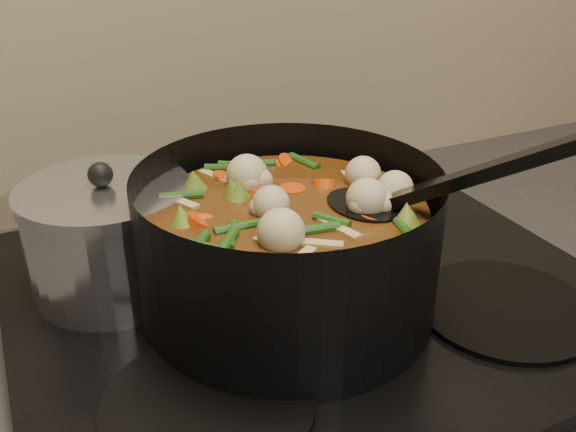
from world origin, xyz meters
name	(u,v)px	position (x,y,z in m)	size (l,w,h in m)	color
stovetop	(308,291)	(0.00, 1.93, 0.92)	(0.62, 0.54, 0.03)	black
stockpot	(289,247)	(-0.04, 1.90, 1.00)	(0.39, 0.39, 0.22)	black
saucepan	(109,237)	(-0.19, 2.02, 0.99)	(0.18, 0.18, 0.14)	silver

